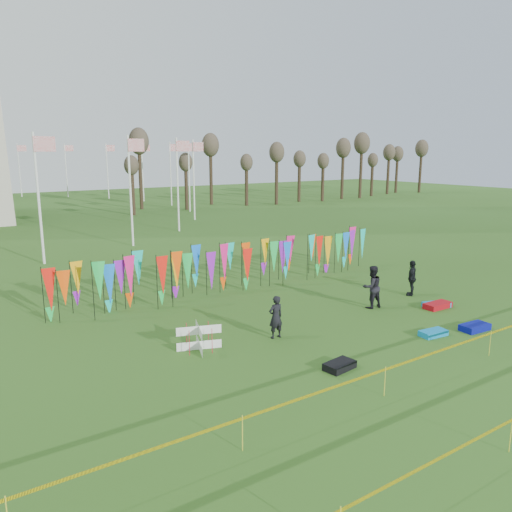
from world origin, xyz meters
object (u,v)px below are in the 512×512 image
kite_bag_black (340,366)px  kite_bag_teal (436,305)px  person_left (276,317)px  kite_bag_red (438,305)px  box_kite (199,338)px  kite_bag_turquoise (433,333)px  person_right (412,278)px  kite_bag_blue (475,327)px  person_mid (372,287)px

kite_bag_black → kite_bag_teal: size_ratio=0.88×
person_left → kite_bag_red: (8.17, -1.06, -0.70)m
box_kite → kite_bag_turquoise: box_kite is taller
person_right → kite_bag_blue: bearing=35.2°
person_left → kite_bag_turquoise: bearing=148.8°
person_mid → kite_bag_teal: size_ratio=1.63×
kite_bag_turquoise → kite_bag_blue: 1.93m
person_left → kite_bag_teal: (8.23, -0.95, -0.71)m
person_left → person_mid: person_mid is taller
person_right → kite_bag_red: person_right is taller
person_mid → person_right: person_mid is taller
kite_bag_blue → person_right: bearing=68.3°
person_mid → kite_bag_blue: person_mid is taller
person_mid → kite_bag_turquoise: size_ratio=1.81×
kite_bag_blue → kite_bag_black: kite_bag_blue is taller
kite_bag_blue → kite_bag_teal: kite_bag_blue is taller
kite_bag_blue → kite_bag_turquoise: bearing=164.5°
person_right → kite_bag_blue: size_ratio=1.46×
kite_bag_black → person_left: bearing=91.8°
person_mid → kite_bag_turquoise: bearing=89.8°
person_left → kite_bag_black: size_ratio=1.58×
kite_bag_turquoise → kite_bag_red: size_ratio=0.80×
kite_bag_turquoise → person_right: bearing=47.9°
kite_bag_red → kite_bag_black: size_ratio=1.28×
person_mid → kite_bag_teal: bearing=156.9°
person_left → kite_bag_turquoise: size_ratio=1.54×
box_kite → person_left: (2.93, -0.54, 0.37)m
person_left → kite_bag_red: size_ratio=1.23×
box_kite → kite_bag_teal: (11.16, -1.49, -0.34)m
person_mid → kite_bag_teal: (2.51, -1.57, -0.85)m
kite_bag_turquoise → box_kite: bearing=155.3°
person_left → person_right: size_ratio=0.94×
kite_bag_blue → box_kite: bearing=157.0°
box_kite → kite_bag_turquoise: 8.86m
kite_bag_red → kite_bag_blue: bearing=-114.7°
kite_bag_red → kite_bag_teal: bearing=61.9°
kite_bag_black → kite_bag_teal: kite_bag_black is taller
person_mid → person_right: size_ratio=1.11×
box_kite → kite_bag_red: bearing=-8.2°
kite_bag_turquoise → kite_bag_blue: (1.86, -0.52, 0.02)m
kite_bag_blue → kite_bag_red: bearing=65.3°
person_right → kite_bag_black: bearing=-6.7°
person_mid → kite_bag_red: person_mid is taller
kite_bag_red → kite_bag_teal: size_ratio=1.13×
box_kite → kite_bag_black: size_ratio=0.87×
person_mid → kite_bag_blue: size_ratio=1.61×
box_kite → kite_bag_turquoise: bearing=-24.7°
person_mid → person_right: 3.10m
box_kite → kite_bag_blue: size_ratio=0.75×
kite_bag_turquoise → kite_bag_red: kite_bag_red is taller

